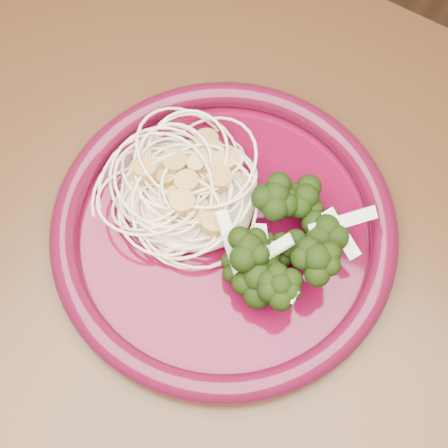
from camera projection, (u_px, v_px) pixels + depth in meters
dining_table at (235, 329)px, 0.66m from camera, size 1.20×0.80×0.75m
dinner_plate at (224, 227)px, 0.59m from camera, size 0.39×0.39×0.03m
spaghetti_pile at (188, 189)px, 0.59m from camera, size 0.16×0.15×0.03m
scallop_cluster at (185, 171)px, 0.56m from camera, size 0.15×0.15×0.04m
broccoli_pile at (272, 262)px, 0.55m from camera, size 0.12×0.16×0.05m
onion_garnish at (275, 249)px, 0.52m from camera, size 0.08×0.11×0.06m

